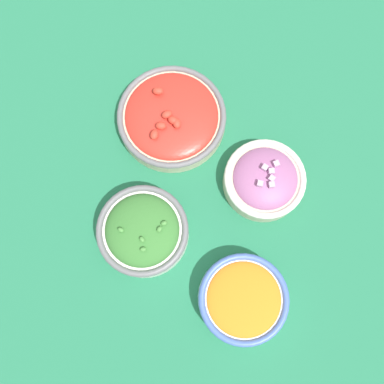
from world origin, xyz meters
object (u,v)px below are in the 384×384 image
(bowl_broccoli, at_px, (143,231))
(bowl_cherry_tomatoes, at_px, (172,117))
(bowl_carrots, at_px, (243,299))
(bowl_red_onion, at_px, (264,180))

(bowl_broccoli, relative_size, bowl_cherry_tomatoes, 0.77)
(bowl_carrots, height_order, bowl_red_onion, bowl_red_onion)
(bowl_carrots, xyz_separation_m, bowl_cherry_tomatoes, (0.31, 0.22, -0.01))
(bowl_carrots, xyz_separation_m, bowl_red_onion, (0.23, 0.01, -0.00))
(bowl_carrots, bearing_deg, bowl_cherry_tomatoes, 35.07)
(bowl_broccoli, distance_m, bowl_cherry_tomatoes, 0.24)
(bowl_broccoli, relative_size, bowl_red_onion, 1.08)
(bowl_cherry_tomatoes, xyz_separation_m, bowl_red_onion, (-0.08, -0.21, 0.00))
(bowl_cherry_tomatoes, height_order, bowl_red_onion, bowl_red_onion)
(bowl_broccoli, bearing_deg, bowl_carrots, -109.28)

